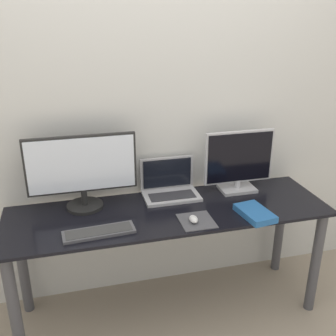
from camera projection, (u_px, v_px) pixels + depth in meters
wall_back at (155, 107)px, 2.40m from camera, size 7.00×0.05×2.50m
desk at (169, 231)px, 2.34m from camera, size 1.88×0.56×0.72m
monitor_left at (82, 170)px, 2.24m from camera, size 0.62×0.21×0.44m
monitor_right at (239, 162)px, 2.48m from camera, size 0.45×0.16×0.40m
laptop at (170, 186)px, 2.46m from camera, size 0.34×0.22×0.23m
keyboard at (99, 232)px, 2.04m from camera, size 0.38×0.14×0.02m
mousepad at (197, 221)px, 2.17m from camera, size 0.19×0.20×0.00m
mouse at (194, 219)px, 2.14m from camera, size 0.04×0.07×0.04m
book at (255, 213)px, 2.22m from camera, size 0.18×0.26×0.04m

